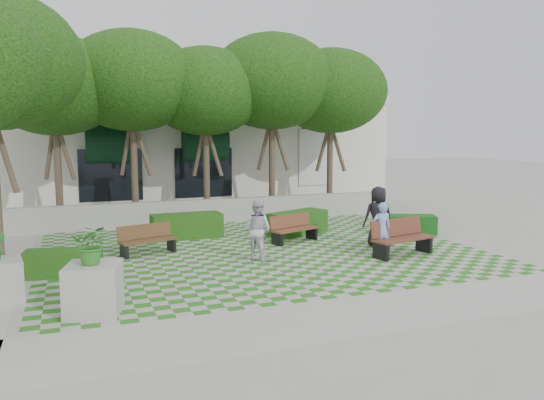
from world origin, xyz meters
name	(u,v)px	position (x,y,z in m)	size (l,w,h in m)	color
ground	(274,259)	(0.00, 0.00, 0.00)	(90.00, 90.00, 0.00)	gray
lawn	(262,251)	(0.00, 1.00, 0.01)	(12.00, 12.00, 0.00)	#2B721E
sidewalk_south	(363,314)	(0.00, -4.70, 0.01)	(16.00, 2.00, 0.01)	#9E9B93
retaining_wall	(216,211)	(0.00, 6.20, 0.45)	(15.00, 0.36, 0.90)	#9E9B93
bench_east	(401,238)	(3.45, -0.86, 0.49)	(2.01, 1.04, 1.01)	#542B1D
bench_mid	(294,229)	(1.35, 1.85, 0.41)	(1.72, 1.06, 0.86)	brown
bench_west	(147,240)	(-3.14, 1.77, 0.40)	(1.67, 0.96, 0.84)	#4F321B
hedge_east	(408,225)	(5.48, 1.72, 0.31)	(1.80, 0.72, 0.63)	#124415
hedge_midright	(298,223)	(2.01, 3.06, 0.38)	(2.15, 0.86, 0.75)	#1C4B14
hedge_midleft	(187,226)	(-1.63, 3.67, 0.39)	(2.23, 0.89, 0.78)	#1D4813
hedge_west	(63,263)	(-5.32, 0.21, 0.31)	(1.76, 0.70, 0.62)	#1D4913
planter_front	(93,278)	(-4.74, -2.90, 0.69)	(1.16, 1.16, 1.71)	#9E9B93
person_blue	(382,229)	(2.87, -0.76, 0.75)	(0.55, 0.36, 1.50)	#80A4E9
person_dark	(378,216)	(3.53, 0.48, 0.90)	(0.88, 0.57, 1.79)	black
person_white	(258,230)	(-0.45, 0.05, 0.82)	(0.80, 0.62, 1.64)	silver
tree_row	(164,81)	(-1.86, 5.95, 5.18)	(17.70, 13.40, 7.41)	#47382B
building	(194,149)	(0.93, 14.08, 2.52)	(18.00, 8.92, 5.15)	silver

